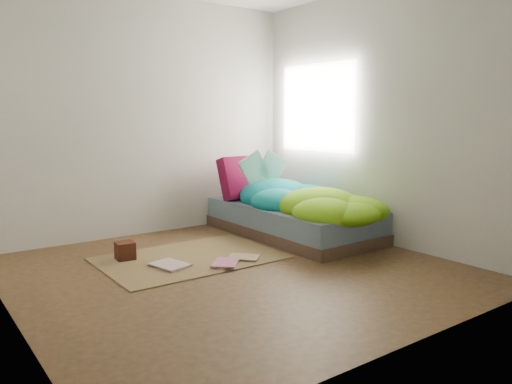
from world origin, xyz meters
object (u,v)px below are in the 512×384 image
wooden_box (125,251)px  floor_book_a (159,268)px  open_book (264,159)px  pillow_magenta (240,178)px  floor_book_b (214,263)px  bed (292,220)px

wooden_box → floor_book_a: wooden_box is taller
open_book → floor_book_a: open_book is taller
open_book → floor_book_a: 1.96m
open_book → wooden_box: 1.91m
wooden_box → floor_book_a: 0.49m
open_book → floor_book_a: bearing=-147.4°
pillow_magenta → floor_book_b: (-1.07, -1.15, -0.56)m
bed → wooden_box: (-1.87, 0.13, -0.08)m
wooden_box → floor_book_a: bearing=-76.6°
open_book → pillow_magenta: bearing=119.8°
wooden_box → floor_book_a: (0.11, -0.47, -0.07)m
pillow_magenta → wooden_box: size_ratio=3.09×
bed → floor_book_b: bed is taller
bed → open_book: size_ratio=4.16×
bed → wooden_box: bearing=176.1°
bed → floor_book_b: bearing=-159.7°
wooden_box → floor_book_a: size_ratio=0.50×
wooden_box → floor_book_b: (0.57, -0.61, -0.07)m
bed → open_book: bearing=108.3°
pillow_magenta → floor_book_a: bearing=-149.9°
bed → pillow_magenta: 0.82m
floor_book_a → floor_book_b: bearing=-30.3°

